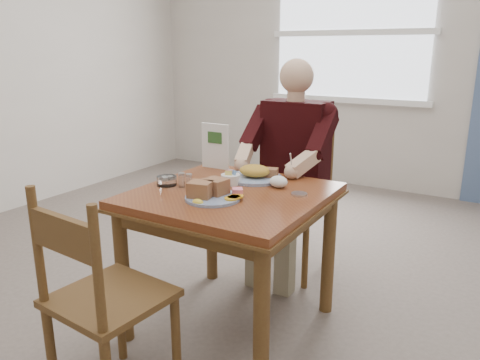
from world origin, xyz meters
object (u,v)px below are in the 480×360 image
Objects in this scene: near_plate at (212,192)px; far_plate at (256,174)px; table at (231,212)px; diner at (291,153)px; chair_near at (101,300)px; chair_far at (295,200)px.

near_plate is 0.41m from far_plate.
table is 0.30m from far_plate.
far_plate is at bearing 90.46° from table.
table is at bearing -90.00° from diner.
table is 0.21m from near_plate.
diner is at bearing 89.73° from far_plate.
table is at bearing 83.56° from near_plate.
far_plate is at bearing 82.53° from chair_near.
chair_far reaches higher than far_plate.
diner reaches higher than chair_far.
chair_far is 1.00× the size of chair_near.
table is at bearing 79.83° from chair_near.
chair_far is at bearing 89.77° from far_plate.
table is 0.66× the size of diner.
chair_far is 3.30× the size of near_plate.
diner is (0.00, -0.09, 0.33)m from chair_far.
far_plate reaches higher than table.
near_plate is (-0.02, -0.85, -0.03)m from diner.
diner is (0.14, 1.47, 0.33)m from chair_near.
chair_near is at bearing -97.47° from far_plate.
chair_far is 0.99m from near_plate.
chair_far is at bearing 85.00° from chair_near.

